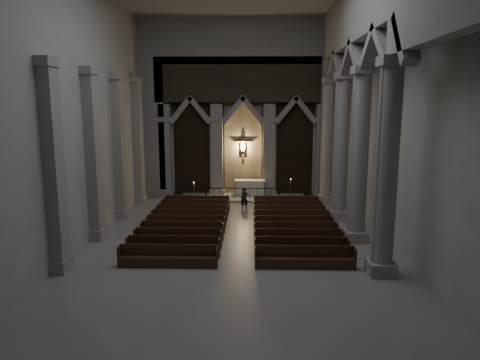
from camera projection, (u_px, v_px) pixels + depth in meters
The scene contains 11 objects.
room at pixel (238, 74), 17.52m from camera, with size 24.00×24.10×12.00m.
sanctuary_wall at pixel (243, 101), 29.04m from camera, with size 14.00×0.77×12.00m.
right_arcade at pixel (364, 70), 18.64m from camera, with size 1.00×24.00×12.00m.
left_pilasters at pixel (108, 153), 21.77m from camera, with size 0.60×13.00×8.03m.
sanctuary_step at pixel (243, 198), 29.26m from camera, with size 8.50×2.60×0.15m, color gray.
altar at pixel (250, 188), 29.61m from camera, with size 2.10×0.84×1.06m.
altar_rail at pixel (242, 192), 28.18m from camera, with size 4.91×0.09×0.96m.
candle_stand_left at pixel (194, 197), 28.03m from camera, with size 0.23×0.23×1.35m.
candle_stand_right at pixel (290, 196), 28.15m from camera, with size 0.26×0.26×1.57m.
pews at pixel (239, 227), 21.41m from camera, with size 9.34×9.69×0.88m.
worshipper at pixel (244, 199), 26.20m from camera, with size 0.49×0.32×1.33m, color black.
Camera 1 is at (0.56, -18.00, 6.34)m, focal length 32.00 mm.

